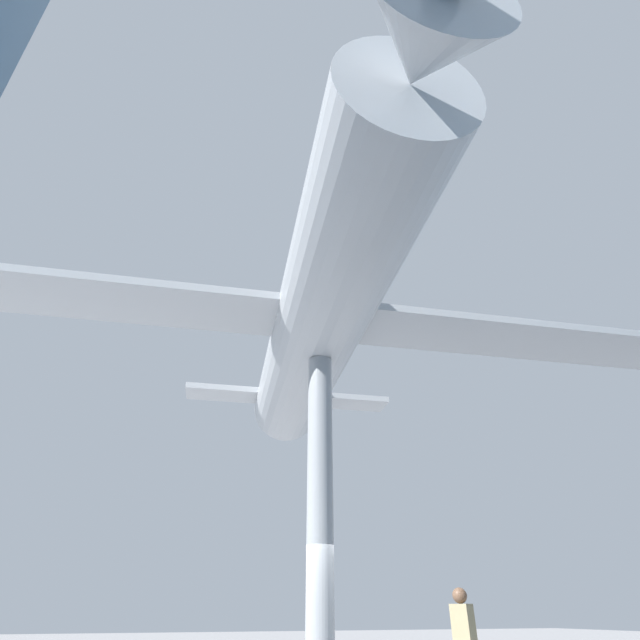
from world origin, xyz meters
TOP-DOWN VIEW (x-y plane):
  - support_pylon_central at (0.00, 0.00)m, footprint 0.51×0.51m
  - suspended_airplane at (0.04, 0.26)m, footprint 20.51×13.97m
  - visitor_person at (-2.82, 0.07)m, footprint 0.34×0.45m

SIDE VIEW (x-z plane):
  - visitor_person at x=-2.82m, z-range 0.16..2.00m
  - support_pylon_central at x=0.00m, z-range 0.00..6.29m
  - suspended_airplane at x=0.04m, z-range 5.85..8.85m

